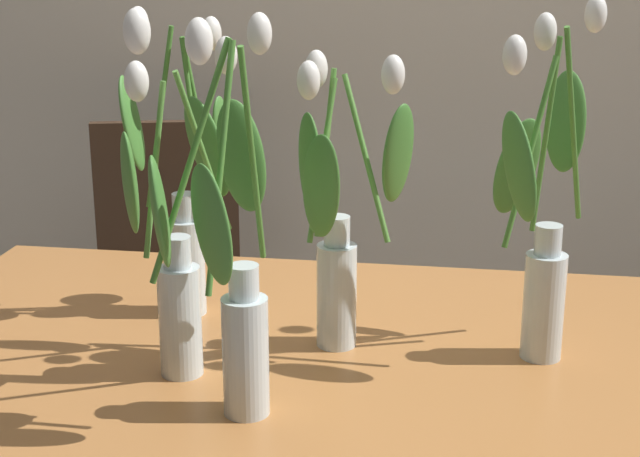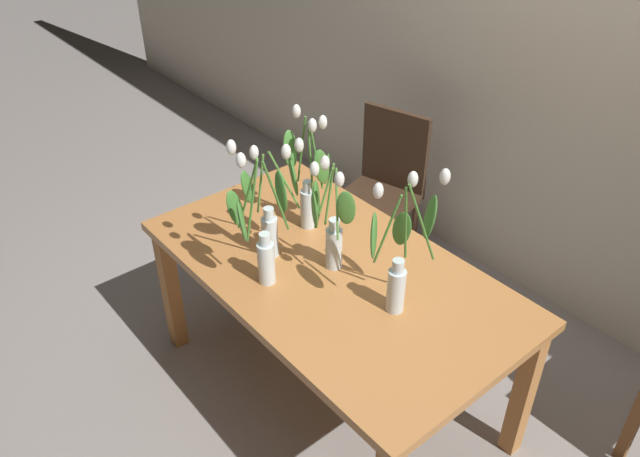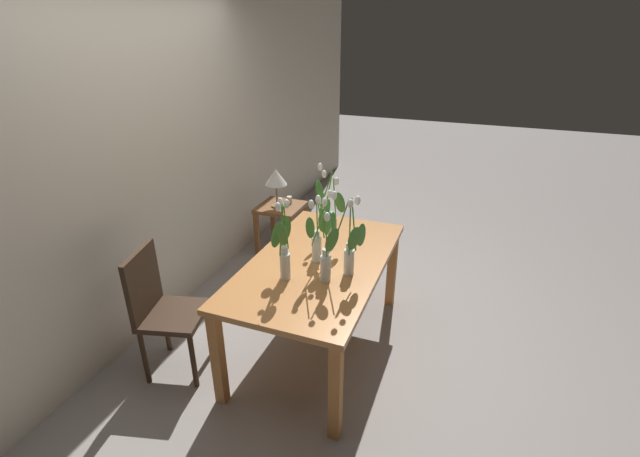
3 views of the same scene
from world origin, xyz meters
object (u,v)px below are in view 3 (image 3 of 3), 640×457
object	(u,v)px
tulip_vase_2	(284,249)
tulip_vase_4	(349,246)
dining_table	(318,272)
table_lamp	(276,178)
dining_chair	(161,305)
tulip_vase_3	(320,234)
side_table	(281,216)
tulip_vase_1	(324,255)
pillar_candle	(289,200)
tulip_vase_0	(330,214)

from	to	relation	value
tulip_vase_2	tulip_vase_4	xyz separation A→B (m)	(0.17, -0.38, 0.01)
dining_table	tulip_vase_2	world-z (taller)	tulip_vase_2
tulip_vase_4	table_lamp	bearing A→B (deg)	41.24
dining_table	dining_chair	world-z (taller)	dining_chair
tulip_vase_3	tulip_vase_4	xyz separation A→B (m)	(-0.12, -0.24, 0.01)
tulip_vase_3	side_table	bearing A→B (deg)	36.11
dining_table	tulip_vase_1	bearing A→B (deg)	-150.98
tulip_vase_4	table_lamp	world-z (taller)	tulip_vase_4
dining_table	dining_chair	xyz separation A→B (m)	(-0.60, 0.91, -0.12)
dining_table	tulip_vase_4	size ratio (longest dim) A/B	2.73
tulip_vase_4	dining_chair	xyz separation A→B (m)	(-0.48, 1.16, -0.43)
tulip_vase_2	dining_chair	xyz separation A→B (m)	(-0.31, 0.78, -0.43)
dining_table	table_lamp	xyz separation A→B (m)	(1.23, 0.92, 0.21)
tulip_vase_1	table_lamp	world-z (taller)	tulip_vase_1
tulip_vase_3	dining_chair	size ratio (longest dim) A/B	0.54
tulip_vase_4	pillar_candle	bearing A→B (deg)	36.78
tulip_vase_3	dining_table	bearing A→B (deg)	118.99
side_table	tulip_vase_1	bearing A→B (deg)	-145.40
dining_table	tulip_vase_0	world-z (taller)	tulip_vase_0
pillar_candle	tulip_vase_1	bearing A→B (deg)	-148.52
tulip_vase_4	side_table	bearing A→B (deg)	40.06
dining_table	dining_chair	distance (m)	1.09
tulip_vase_2	tulip_vase_4	world-z (taller)	tulip_vase_4
dining_chair	table_lamp	size ratio (longest dim) A/B	2.34
tulip_vase_4	tulip_vase_2	bearing A→B (deg)	114.49
tulip_vase_0	pillar_candle	distance (m)	1.35
tulip_vase_0	table_lamp	distance (m)	1.27
tulip_vase_4	tulip_vase_0	bearing A→B (deg)	32.61
tulip_vase_1	pillar_candle	size ratio (longest dim) A/B	7.00
dining_table	pillar_candle	size ratio (longest dim) A/B	21.33
tulip_vase_4	side_table	size ratio (longest dim) A/B	1.06
tulip_vase_2	dining_chair	world-z (taller)	tulip_vase_2
tulip_vase_2	side_table	world-z (taller)	tulip_vase_2
dining_table	tulip_vase_0	size ratio (longest dim) A/B	2.74
dining_chair	tulip_vase_3	bearing A→B (deg)	-56.79
dining_table	table_lamp	bearing A→B (deg)	36.89
tulip_vase_0	dining_chair	distance (m)	1.35
side_table	tulip_vase_4	bearing A→B (deg)	-139.94
tulip_vase_0	pillar_candle	xyz separation A→B (m)	(1.02, 0.81, -0.37)
tulip_vase_1	tulip_vase_2	world-z (taller)	tulip_vase_2
dining_table	tulip_vase_4	distance (m)	0.42
tulip_vase_2	dining_chair	size ratio (longest dim) A/B	0.60
tulip_vase_3	tulip_vase_1	bearing A→B (deg)	-154.24
tulip_vase_2	pillar_candle	size ratio (longest dim) A/B	7.46
tulip_vase_1	side_table	xyz separation A→B (m)	(1.49, 1.03, -0.49)
tulip_vase_0	tulip_vase_4	xyz separation A→B (m)	(-0.45, -0.29, -0.00)
tulip_vase_0	tulip_vase_4	distance (m)	0.53
tulip_vase_1	tulip_vase_4	world-z (taller)	tulip_vase_4
tulip_vase_1	dining_chair	xyz separation A→B (m)	(-0.36, 1.04, -0.40)
tulip_vase_4	dining_chair	size ratio (longest dim) A/B	0.63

